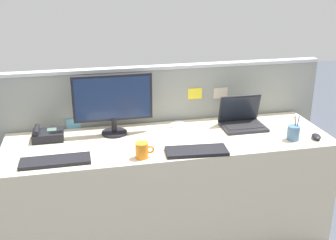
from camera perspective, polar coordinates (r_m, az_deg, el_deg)
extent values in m
plane|color=#424751|center=(3.21, 0.20, -15.08)|extent=(10.00, 10.00, 0.00)
cube|color=beige|center=(3.01, 0.20, -9.23)|extent=(2.20, 0.68, 0.75)
cube|color=gray|center=(3.25, -1.23, -2.95)|extent=(2.53, 0.06, 1.15)
cube|color=#B7BAC1|center=(3.07, -1.31, 7.18)|extent=(2.53, 0.07, 0.02)
cube|color=beige|center=(3.21, 7.17, 3.66)|extent=(0.11, 0.01, 0.08)
cube|color=#66ADD1|center=(3.09, -12.74, -0.64)|extent=(0.10, 0.01, 0.09)
cube|color=yellow|center=(3.15, 3.68, 3.61)|extent=(0.11, 0.01, 0.08)
cube|color=yellow|center=(3.04, -5.33, 3.98)|extent=(0.12, 0.01, 0.08)
cylinder|color=black|center=(2.95, -7.30, -1.73)|extent=(0.18, 0.18, 0.02)
cylinder|color=black|center=(2.93, -7.35, -0.68)|extent=(0.04, 0.04, 0.10)
cube|color=black|center=(2.88, -7.55, 3.03)|extent=(0.54, 0.03, 0.32)
cube|color=#19284C|center=(2.86, -7.52, 2.93)|extent=(0.51, 0.01, 0.29)
cube|color=#232328|center=(3.07, 10.19, -0.91)|extent=(0.31, 0.23, 0.02)
cube|color=black|center=(3.08, 10.13, -0.66)|extent=(0.27, 0.16, 0.00)
cube|color=#232328|center=(3.12, 9.69, 1.62)|extent=(0.31, 0.06, 0.21)
cube|color=black|center=(3.11, 9.75, 1.53)|extent=(0.28, 0.05, 0.19)
cube|color=black|center=(2.94, -16.01, -2.02)|extent=(0.20, 0.16, 0.06)
cube|color=#4C6B5B|center=(2.95, -15.56, -1.29)|extent=(0.06, 0.06, 0.01)
cylinder|color=black|center=(2.93, -17.47, -1.28)|extent=(0.04, 0.15, 0.04)
cube|color=black|center=(2.65, 3.91, -4.24)|extent=(0.40, 0.19, 0.02)
cube|color=black|center=(2.60, -15.08, -5.41)|extent=(0.42, 0.15, 0.02)
ellipsoid|color=black|center=(3.01, 19.54, -2.14)|extent=(0.09, 0.11, 0.03)
cylinder|color=#4C7093|center=(2.94, 16.70, -1.68)|extent=(0.08, 0.08, 0.10)
cylinder|color=black|center=(2.93, 16.94, -0.64)|extent=(0.02, 0.02, 0.13)
cylinder|color=blue|center=(2.91, 17.20, -0.71)|extent=(0.03, 0.01, 0.13)
cube|color=silver|center=(3.09, 1.05, -0.60)|extent=(0.14, 0.14, 0.01)
cylinder|color=orange|center=(2.56, -3.58, -4.15)|extent=(0.08, 0.08, 0.10)
torus|color=orange|center=(2.57, -2.44, -4.05)|extent=(0.05, 0.01, 0.05)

